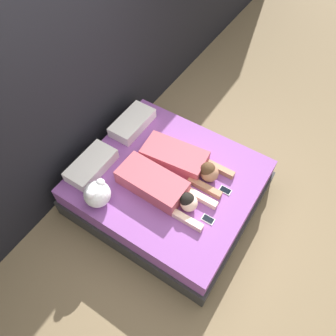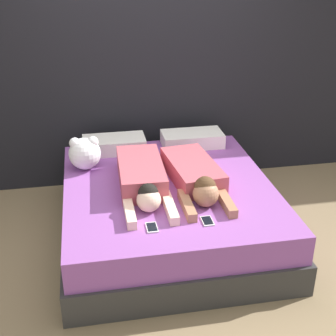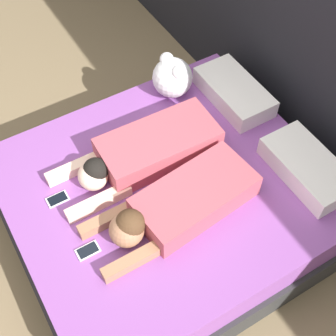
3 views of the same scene
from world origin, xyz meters
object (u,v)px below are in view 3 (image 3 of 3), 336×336
object	(u,v)px
cell_phone_left	(58,199)
plush_toy	(172,77)
bed	(168,204)
pillow_head_right	(307,167)
cell_phone_right	(88,251)
person_left	(145,152)
pillow_head_left	(234,92)
person_right	(177,206)

from	to	relation	value
cell_phone_left	plush_toy	world-z (taller)	plush_toy
bed	plush_toy	size ratio (longest dim) A/B	6.64
cell_phone_left	pillow_head_right	bearing A→B (deg)	66.30
bed	cell_phone_right	xyz separation A→B (m)	(0.17, -0.63, 0.26)
person_left	cell_phone_right	world-z (taller)	person_left
pillow_head_left	cell_phone_right	size ratio (longest dim) A/B	4.52
bed	plush_toy	xyz separation A→B (m)	(-0.67, 0.44, 0.40)
person_right	plush_toy	size ratio (longest dim) A/B	3.57
bed	person_right	world-z (taller)	person_right
pillow_head_left	cell_phone_left	size ratio (longest dim) A/B	4.52
pillow_head_left	person_right	distance (m)	1.05
person_right	cell_phone_right	size ratio (longest dim) A/B	8.06
person_left	plush_toy	size ratio (longest dim) A/B	3.66
bed	pillow_head_right	xyz separation A→B (m)	(0.39, 0.78, 0.32)
pillow_head_right	person_right	distance (m)	0.87
person_right	cell_phone_left	bearing A→B (deg)	-128.63
pillow_head_right	cell_phone_right	size ratio (longest dim) A/B	4.52
person_left	person_right	xyz separation A→B (m)	(0.44, -0.03, -0.01)
person_left	person_right	size ratio (longest dim) A/B	1.03
person_left	person_right	world-z (taller)	person_right
bed	person_right	xyz separation A→B (m)	(0.22, -0.07, 0.34)
bed	cell_phone_left	world-z (taller)	cell_phone_left
bed	pillow_head_left	world-z (taller)	pillow_head_left
pillow_head_right	cell_phone_right	world-z (taller)	pillow_head_right
cell_phone_right	pillow_head_left	bearing A→B (deg)	111.78
bed	cell_phone_left	size ratio (longest dim) A/B	15.00
person_right	cell_phone_left	xyz separation A→B (m)	(-0.46, -0.57, -0.08)
bed	pillow_head_right	distance (m)	0.93
pillow_head_right	bed	bearing A→B (deg)	-116.55
bed	person_left	xyz separation A→B (m)	(-0.22, -0.04, 0.35)
bed	pillow_head_right	bearing A→B (deg)	63.45
pillow_head_right	cell_phone_left	size ratio (longest dim) A/B	4.52
cell_phone_left	plush_toy	bearing A→B (deg)	111.98
person_left	plush_toy	world-z (taller)	plush_toy
person_right	pillow_head_left	bearing A→B (deg)	125.57
person_left	cell_phone_right	size ratio (longest dim) A/B	8.27
person_right	cell_phone_right	world-z (taller)	person_right
bed	cell_phone_left	bearing A→B (deg)	-110.09
cell_phone_left	person_left	bearing A→B (deg)	88.57
pillow_head_left	plush_toy	bearing A→B (deg)	-129.74
cell_phone_left	cell_phone_right	distance (m)	0.41
bed	person_left	world-z (taller)	person_left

